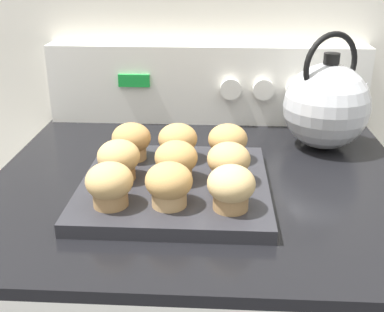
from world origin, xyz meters
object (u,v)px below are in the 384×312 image
Objects in this scene: muffin_r0_c2 at (231,187)px; muffin_r2_c0 at (131,141)px; muffin_r1_c1 at (176,161)px; muffin_r2_c2 at (228,142)px; muffin_r0_c0 at (110,184)px; tea_kettle at (327,105)px; muffin_r2_c1 at (178,142)px; muffin_r0_c1 at (169,184)px; muffin_pan at (175,186)px; muffin_r1_c0 at (119,160)px; muffin_r1_c2 at (229,162)px.

muffin_r0_c2 and muffin_r2_c0 have the same top height.
muffin_r1_c1 is 0.12m from muffin_r2_c2.
tea_kettle is (0.37, 0.31, 0.03)m from muffin_r0_c0.
muffin_r2_c0 is 0.08m from muffin_r2_c1.
muffin_r2_c1 is at bearing -178.41° from muffin_r2_c2.
muffin_r0_c1 is 0.30× the size of tea_kettle.
muffin_r0_c1 is 1.00× the size of muffin_r2_c2.
muffin_r0_c2 is 1.00× the size of muffin_r1_c1.
muffin_r2_c2 is (0.09, 0.09, 0.05)m from muffin_pan.
muffin_r1_c0 is at bearing -149.48° from tea_kettle.
muffin_pan is at bearing -88.56° from muffin_r2_c1.
muffin_r0_c2 is at bearing -45.11° from muffin_pan.
muffin_r0_c1 and muffin_r1_c1 have the same top height.
muffin_r1_c2 is at bearing -0.25° from muffin_pan.
muffin_r0_c0 and muffin_r1_c1 have the same top height.
muffin_pan is 4.36× the size of muffin_r1_c2.
muffin_r0_c1 is (-0.00, -0.09, 0.05)m from muffin_pan.
muffin_r2_c0 is 1.00× the size of muffin_r2_c2.
muffin_r0_c1 and muffin_r1_c2 have the same top height.
tea_kettle reaches higher than muffin_r0_c1.
muffin_pan is 0.13m from muffin_r2_c2.
muffin_r2_c2 reaches higher than muffin_pan.
muffin_pan is 4.36× the size of muffin_r0_c1.
tea_kettle reaches higher than muffin_r2_c1.
muffin_r2_c1 is at bearing 90.58° from muffin_r0_c1.
muffin_r2_c0 is 0.40m from tea_kettle.
muffin_r1_c2 is 0.19m from muffin_r2_c0.
muffin_r1_c1 is at bearing 30.43° from muffin_pan.
muffin_r2_c0 is at bearing -159.80° from tea_kettle.
muffin_r1_c0 is at bearing 179.63° from muffin_r1_c2.
tea_kettle reaches higher than muffin_r1_c2.
muffin_r1_c2 is (0.18, 0.09, 0.00)m from muffin_r0_c0.
muffin_r0_c0 is 0.09m from muffin_r1_c0.
muffin_r2_c0 is at bearing 116.37° from muffin_r0_c1.
muffin_r2_c1 and muffin_r2_c2 have the same top height.
muffin_r0_c0 is 1.00× the size of muffin_r0_c1.
muffin_r1_c2 is (0.09, -0.00, 0.00)m from muffin_r1_c1.
muffin_r0_c0 is 1.00× the size of muffin_r1_c2.
tea_kettle reaches higher than muffin_r0_c0.
muffin_r0_c1 is 1.00× the size of muffin_r2_c0.
muffin_pan is 0.05m from muffin_r1_c1.
muffin_r1_c0 and muffin_r1_c1 have the same top height.
muffin_pan is at bearing 46.15° from muffin_r0_c0.
muffin_r2_c0 is (-0.18, 0.18, 0.00)m from muffin_r0_c2.
muffin_r0_c1 is at bearing 3.24° from muffin_r0_c0.
muffin_r1_c0 is 0.09m from muffin_r2_c0.
muffin_r2_c2 is (0.09, 0.00, 0.00)m from muffin_r2_c1.
muffin_r0_c0 and muffin_r2_c2 have the same top height.
muffin_r2_c2 is at bearing 46.35° from muffin_r1_c1.
muffin_r0_c2 is (0.09, -0.00, 0.00)m from muffin_r0_c1.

